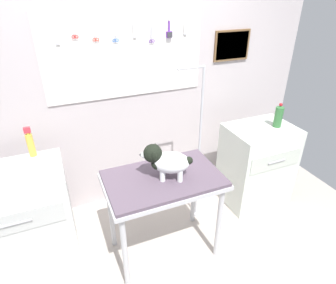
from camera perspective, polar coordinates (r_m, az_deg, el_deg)
ground at (r=2.69m, az=2.71°, el=-25.56°), size 4.40×4.00×0.04m
rear_wall_panel at (r=2.95m, az=-7.37°, el=8.71°), size 4.00×0.11×2.30m
grooming_table at (r=2.37m, az=-0.89°, el=-8.69°), size 0.94×0.59×0.82m
grooming_arm at (r=2.77m, az=5.94°, el=-2.44°), size 0.30×0.11×1.58m
dog at (r=2.22m, az=-0.46°, el=-3.73°), size 0.39×0.29×0.29m
counter_left at (r=2.79m, az=-26.90°, el=-13.18°), size 0.80×0.58×0.88m
cabinet_right at (r=3.29m, az=16.99°, el=-4.24°), size 0.68×0.54×0.89m
spray_bottle_tall at (r=2.66m, az=-25.49°, el=-0.29°), size 0.06×0.06×0.26m
soda_bottle at (r=3.11m, az=20.97°, el=4.79°), size 0.08×0.08×0.25m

